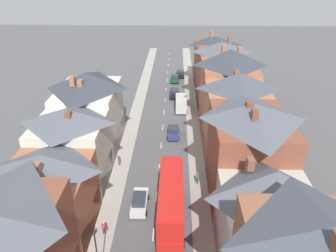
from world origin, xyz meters
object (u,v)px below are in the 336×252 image
Objects in this scene: car_near_blue at (180,73)px; delivery_van at (181,103)px; double_decker_bus_lead at (171,204)px; car_near_silver at (174,93)px; car_mid_black at (140,202)px; pedestrian_near_right at (104,227)px; car_parked_left_a at (175,78)px; car_parked_left_b at (173,132)px; pedestrian_mid_right at (119,160)px; pedestrian_mid_left at (197,177)px.

car_near_blue is 19.36m from delivery_van.
double_decker_bus_lead reaches higher than car_near_silver.
car_near_silver reaches higher than car_near_blue.
car_mid_black is 5.31m from pedestrian_near_right.
car_parked_left_b is (-0.00, -25.91, 0.02)m from car_parked_left_a.
delivery_van is (0.00, -19.35, 0.54)m from car_near_blue.
double_decker_bus_lead is 6.71× the size of pedestrian_mid_right.
car_parked_left_b is (-1.30, -29.64, 0.04)m from car_near_blue.
delivery_van is (1.31, 29.75, -1.48)m from double_decker_bus_lead.
car_parked_left_b is at bearing -90.00° from car_parked_left_a.
pedestrian_near_right is (-6.79, -21.08, 0.20)m from car_parked_left_b.
delivery_van reaches higher than pedestrian_mid_right.
pedestrian_mid_left is at bearing 41.35° from pedestrian_near_right.
car_parked_left_a is 38.40m from pedestrian_mid_left.
car_near_silver is 38.53m from pedestrian_near_right.
pedestrian_mid_right is (-7.22, 10.90, -1.78)m from double_decker_bus_lead.
car_near_blue is at bearing 87.49° from car_parked_left_b.
double_decker_bus_lead is at bearing -56.49° from pedestrian_mid_right.
pedestrian_mid_right is (-3.63, 8.27, 0.21)m from car_mid_black.
pedestrian_mid_left and pedestrian_mid_right have the same top height.
pedestrian_near_right is at bearing -107.84° from car_parked_left_b.
double_decker_bus_lead is 7.96m from pedestrian_mid_left.
car_parked_left_a is at bearing 94.66° from pedestrian_mid_left.
car_near_silver is (0.01, 36.31, -1.97)m from double_decker_bus_lead.
double_decker_bus_lead is 13.19m from pedestrian_mid_right.
pedestrian_mid_right is at bearing -102.58° from car_near_blue.
car_parked_left_a is (0.00, 9.06, -0.03)m from car_near_silver.
pedestrian_mid_right is at bearing -101.84° from car_parked_left_a.
car_near_blue is 2.44× the size of pedestrian_mid_right.
double_decker_bus_lead reaches higher than pedestrian_mid_right.
car_parked_left_a is at bearing 94.76° from delivery_van.
double_decker_bus_lead is 29.81m from delivery_van.
pedestrian_near_right and pedestrian_mid_left have the same top height.
car_near_blue is at bearing 83.98° from car_mid_black.
double_decker_bus_lead is at bearing -90.03° from car_parked_left_b.
car_parked_left_b is at bearing 89.97° from double_decker_bus_lead.
car_near_silver reaches higher than car_mid_black.
delivery_van is at bearing -85.24° from car_parked_left_a.
car_near_blue is 2.44× the size of pedestrian_mid_left.
delivery_van is 20.69m from pedestrian_mid_right.
car_parked_left_a is at bearing 90.00° from car_near_silver.
car_near_silver is at bearing 96.10° from pedestrian_mid_left.
pedestrian_mid_left reaches higher than car_parked_left_b.
car_mid_black is at bearing 53.11° from pedestrian_near_right.
car_parked_left_a is 47.48m from pedestrian_near_right.
car_mid_black is 0.86× the size of delivery_van.
car_near_silver is at bearing 101.21° from delivery_van.
double_decker_bus_lead is 2.08× the size of delivery_van.
delivery_van is at bearing 87.48° from double_decker_bus_lead.
double_decker_bus_lead reaches higher than car_mid_black.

